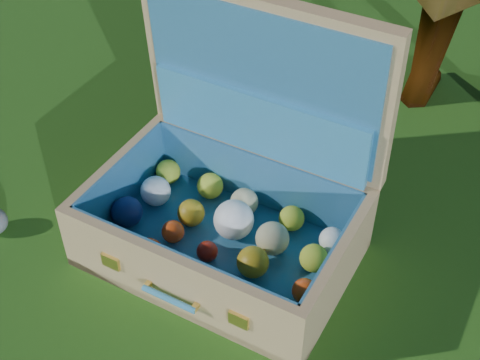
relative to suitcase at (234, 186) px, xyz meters
name	(u,v)px	position (x,y,z in m)	size (l,w,h in m)	color
ground	(234,319)	(0.13, -0.20, -0.16)	(60.00, 60.00, 0.00)	#215114
suitcase	(234,186)	(0.00, 0.00, 0.00)	(0.60, 0.46, 0.55)	tan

